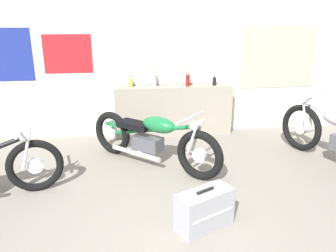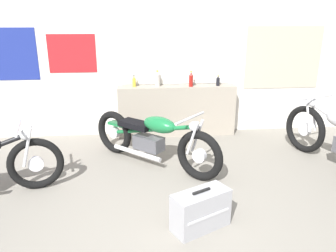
{
  "view_description": "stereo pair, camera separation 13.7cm",
  "coord_description": "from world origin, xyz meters",
  "px_view_note": "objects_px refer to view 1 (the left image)",
  "views": [
    {
      "loc": [
        -0.41,
        -2.37,
        2.01
      ],
      "look_at": [
        0.12,
        1.57,
        0.7
      ],
      "focal_mm": 35.0,
      "sensor_mm": 36.0,
      "label": 1
    },
    {
      "loc": [
        -0.27,
        -2.38,
        2.01
      ],
      "look_at": [
        0.12,
        1.57,
        0.7
      ],
      "focal_mm": 35.0,
      "sensor_mm": 36.0,
      "label": 2
    }
  ],
  "objects_px": {
    "bottle_right_center": "(214,81)",
    "motorcycle_green": "(152,138)",
    "bottle_center": "(188,79)",
    "hard_case_silver": "(205,209)",
    "bottle_leftmost": "(131,82)",
    "bottle_left_center": "(154,79)"
  },
  "relations": [
    {
      "from": "bottle_leftmost",
      "to": "hard_case_silver",
      "type": "height_order",
      "value": "bottle_leftmost"
    },
    {
      "from": "motorcycle_green",
      "to": "hard_case_silver",
      "type": "bearing_deg",
      "value": -75.69
    },
    {
      "from": "bottle_right_center",
      "to": "bottle_leftmost",
      "type": "bearing_deg",
      "value": 178.01
    },
    {
      "from": "bottle_right_center",
      "to": "hard_case_silver",
      "type": "xyz_separation_m",
      "value": [
        -0.83,
        -2.77,
        -0.77
      ]
    },
    {
      "from": "bottle_leftmost",
      "to": "bottle_left_center",
      "type": "xyz_separation_m",
      "value": [
        0.4,
        0.02,
        0.03
      ]
    },
    {
      "from": "bottle_center",
      "to": "bottle_right_center",
      "type": "height_order",
      "value": "bottle_center"
    },
    {
      "from": "bottle_left_center",
      "to": "hard_case_silver",
      "type": "xyz_separation_m",
      "value": [
        0.23,
        -2.84,
        -0.81
      ]
    },
    {
      "from": "hard_case_silver",
      "to": "bottle_center",
      "type": "bearing_deg",
      "value": 82.84
    },
    {
      "from": "hard_case_silver",
      "to": "bottle_left_center",
      "type": "bearing_deg",
      "value": 94.58
    },
    {
      "from": "bottle_right_center",
      "to": "hard_case_silver",
      "type": "relative_size",
      "value": 0.29
    },
    {
      "from": "motorcycle_green",
      "to": "hard_case_silver",
      "type": "xyz_separation_m",
      "value": [
        0.39,
        -1.54,
        -0.21
      ]
    },
    {
      "from": "bottle_leftmost",
      "to": "motorcycle_green",
      "type": "relative_size",
      "value": 0.12
    },
    {
      "from": "bottle_center",
      "to": "hard_case_silver",
      "type": "distance_m",
      "value": 2.88
    },
    {
      "from": "bottle_leftmost",
      "to": "bottle_left_center",
      "type": "distance_m",
      "value": 0.41
    },
    {
      "from": "bottle_leftmost",
      "to": "motorcycle_green",
      "type": "bearing_deg",
      "value": -79.45
    },
    {
      "from": "hard_case_silver",
      "to": "bottle_leftmost",
      "type": "bearing_deg",
      "value": 102.62
    },
    {
      "from": "bottle_leftmost",
      "to": "motorcycle_green",
      "type": "distance_m",
      "value": 1.42
    },
    {
      "from": "bottle_leftmost",
      "to": "motorcycle_green",
      "type": "xyz_separation_m",
      "value": [
        0.24,
        -1.28,
        -0.57
      ]
    },
    {
      "from": "bottle_leftmost",
      "to": "bottle_center",
      "type": "distance_m",
      "value": 0.98
    },
    {
      "from": "bottle_leftmost",
      "to": "bottle_right_center",
      "type": "bearing_deg",
      "value": -1.99
    },
    {
      "from": "bottle_right_center",
      "to": "hard_case_silver",
      "type": "bearing_deg",
      "value": -106.6
    },
    {
      "from": "bottle_right_center",
      "to": "motorcycle_green",
      "type": "relative_size",
      "value": 0.11
    }
  ]
}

